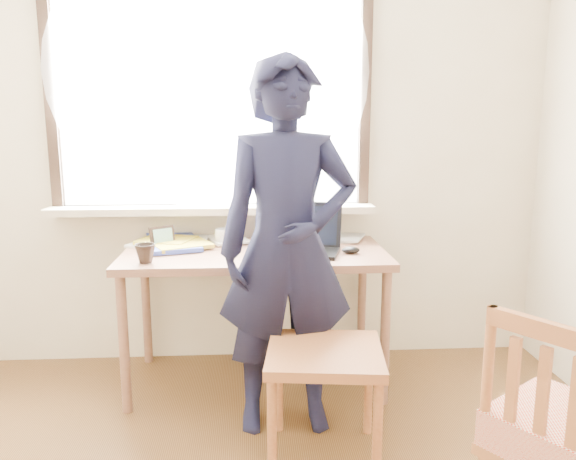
{
  "coord_description": "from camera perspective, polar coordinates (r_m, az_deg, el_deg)",
  "views": [
    {
      "loc": [
        0.02,
        -1.3,
        1.43
      ],
      "look_at": [
        0.17,
        0.95,
        0.99
      ],
      "focal_mm": 35.0,
      "sensor_mm": 36.0,
      "label": 1
    }
  ],
  "objects": [
    {
      "name": "laptop",
      "position": [
        2.98,
        1.7,
        -1.04
      ],
      "size": [
        0.44,
        0.39,
        0.25
      ],
      "color": "black",
      "rests_on": "desk"
    },
    {
      "name": "desk",
      "position": [
        3.02,
        -3.35,
        -3.53
      ],
      "size": [
        1.39,
        0.7,
        0.75
      ],
      "color": "brown",
      "rests_on": "ground"
    },
    {
      "name": "work_chair",
      "position": [
        2.43,
        3.72,
        -13.67
      ],
      "size": [
        0.53,
        0.51,
        0.49
      ],
      "color": "#A05E34",
      "rests_on": "ground"
    },
    {
      "name": "picture_frame",
      "position": [
        3.13,
        -12.64,
        -0.8
      ],
      "size": [
        0.12,
        0.09,
        0.11
      ],
      "color": "black",
      "rests_on": "desk"
    },
    {
      "name": "book_a",
      "position": [
        3.25,
        -11.59,
        -1.11
      ],
      "size": [
        0.2,
        0.26,
        0.02
      ],
      "primitive_type": "imported",
      "rotation": [
        0.0,
        0.0,
        -0.01
      ],
      "color": "white",
      "rests_on": "desk"
    },
    {
      "name": "book_b",
      "position": [
        3.31,
        4.46,
        -0.72
      ],
      "size": [
        0.26,
        0.29,
        0.02
      ],
      "primitive_type": "imported",
      "rotation": [
        0.0,
        0.0,
        -0.38
      ],
      "color": "white",
      "rests_on": "desk"
    },
    {
      "name": "mug_dark",
      "position": [
        2.82,
        -14.3,
        -2.32
      ],
      "size": [
        0.1,
        0.1,
        0.09
      ],
      "primitive_type": "imported",
      "rotation": [
        0.0,
        0.0,
        -0.02
      ],
      "color": "black",
      "rests_on": "desk"
    },
    {
      "name": "mug_white",
      "position": [
        3.16,
        -6.44,
        -0.69
      ],
      "size": [
        0.16,
        0.16,
        0.09
      ],
      "primitive_type": "imported",
      "rotation": [
        0.0,
        0.0,
        0.94
      ],
      "color": "white",
      "rests_on": "desk"
    },
    {
      "name": "side_chair",
      "position": [
        2.04,
        26.17,
        -18.45
      ],
      "size": [
        0.55,
        0.55,
        0.88
      ],
      "color": "#A05E34",
      "rests_on": "ground"
    },
    {
      "name": "person",
      "position": [
        2.55,
        -0.07,
        -1.85
      ],
      "size": [
        0.65,
        0.44,
        1.72
      ],
      "primitive_type": "imported",
      "rotation": [
        0.0,
        0.0,
        0.05
      ],
      "color": "black",
      "rests_on": "ground"
    },
    {
      "name": "mouse",
      "position": [
        2.95,
        6.39,
        -2.04
      ],
      "size": [
        0.1,
        0.07,
        0.04
      ],
      "primitive_type": "ellipsoid",
      "color": "black",
      "rests_on": "desk"
    },
    {
      "name": "desk_clutter",
      "position": [
        3.18,
        -9.38,
        -1.19
      ],
      "size": [
        0.7,
        0.51,
        0.04
      ],
      "color": "white",
      "rests_on": "desk"
    },
    {
      "name": "room_shell",
      "position": [
        1.51,
        -5.7,
        18.88
      ],
      "size": [
        3.52,
        4.02,
        2.61
      ],
      "color": "beige",
      "rests_on": "ground"
    }
  ]
}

